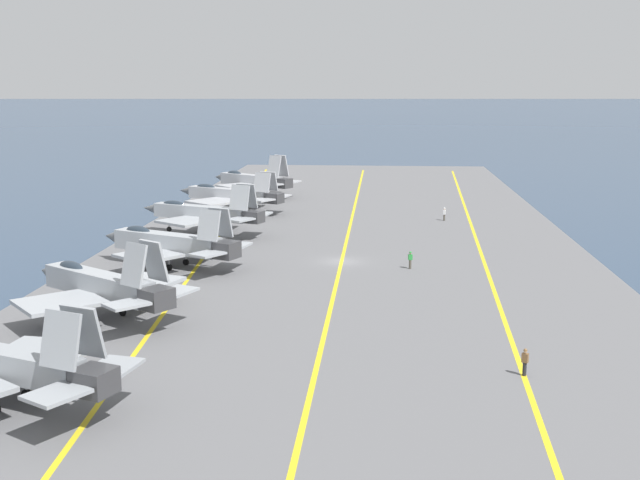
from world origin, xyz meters
TOP-DOWN VIEW (x-y plane):
  - ground_plane at (0.00, 0.00)m, footprint 2000.00×2000.00m
  - carrier_deck at (0.00, 0.00)m, footprint 193.74×51.67m
  - deck_stripe_foul_line at (0.00, -14.21)m, footprint 174.19×8.52m
  - deck_stripe_centerline at (0.00, 0.00)m, footprint 174.36×0.36m
  - deck_stripe_edge_line at (0.00, 14.21)m, footprint 173.98×12.35m
  - parked_jet_second at (-21.19, 17.13)m, footprint 13.46×14.79m
  - parked_jet_third at (-3.72, 16.53)m, footprint 12.15×16.02m
  - parked_jet_fourth at (13.05, 16.94)m, footprint 12.69×16.57m
  - parked_jet_fifth at (30.50, 16.97)m, footprint 14.26×17.05m
  - parked_jet_sixth at (46.60, 16.52)m, footprint 13.04×15.20m
  - crew_brown_vest at (-31.30, -12.77)m, footprint 0.41×0.46m
  - crew_white_vest at (25.49, -12.10)m, footprint 0.43×0.33m
  - crew_green_vest at (-2.78, -6.76)m, footprint 0.35×0.43m

SIDE VIEW (x-z plane):
  - ground_plane at x=0.00m, z-range 0.00..0.00m
  - carrier_deck at x=0.00m, z-range 0.00..0.40m
  - deck_stripe_foul_line at x=0.00m, z-range 0.40..0.41m
  - deck_stripe_centerline at x=0.00m, z-range 0.40..0.41m
  - deck_stripe_edge_line at x=0.00m, z-range 0.40..0.41m
  - crew_green_vest at x=-2.78m, z-range 0.49..2.20m
  - crew_white_vest at x=25.49m, z-range 0.48..2.22m
  - crew_brown_vest at x=-31.30m, z-range 0.49..2.23m
  - parked_jet_third at x=-3.72m, z-range -0.32..5.81m
  - parked_jet_fifth at x=30.50m, z-range -0.14..5.76m
  - parked_jet_sixth at x=46.60m, z-range -0.43..6.34m
  - parked_jet_second at x=-21.19m, z-range -0.30..6.23m
  - parked_jet_fourth at x=13.05m, z-range -0.11..6.21m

